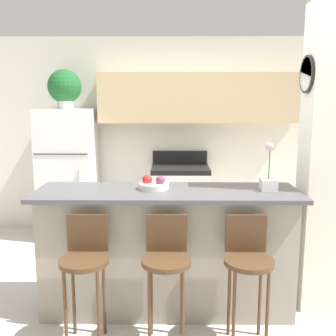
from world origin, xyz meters
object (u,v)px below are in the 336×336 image
Objects in this scene: orchid_vase at (269,177)px; fruit_bowl at (154,185)px; stove_range at (180,201)px; potted_plant_on_fridge at (65,87)px; bar_stool_left at (85,262)px; bar_stool_right at (248,262)px; bar_stool_mid at (166,262)px; refrigerator at (69,173)px; trash_bin at (111,226)px.

orchid_vase is 1.63× the size of fruit_bowl.
potted_plant_on_fridge reaches higher than stove_range.
bar_stool_right is at bearing 0.00° from bar_stool_left.
orchid_vase is (0.82, 0.47, 0.52)m from bar_stool_mid.
stove_range is 2.33m from bar_stool_right.
refrigerator is 2.95m from bar_stool_right.
potted_plant_on_fridge is 2.28m from fruit_bowl.
stove_range is 1.16× the size of bar_stool_mid.
orchid_vase reaches higher than bar_stool_right.
fruit_bowl reaches higher than bar_stool_left.
bar_stool_right is (1.86, -2.27, -0.21)m from refrigerator.
orchid_vase reaches higher than stove_range.
refrigerator is 3.41× the size of potted_plant_on_fridge.
potted_plant_on_fridge is at bearing 117.77° from refrigerator.
bar_stool_mid is 2.22m from trash_bin.
orchid_vase is (2.10, -1.80, 0.31)m from refrigerator.
stove_range is at bearing 0.58° from refrigerator.
potted_plant_on_fridge is 1.26× the size of trash_bin.
orchid_vase reaches higher than bar_stool_left.
stove_range is (1.43, 0.01, -0.36)m from refrigerator.
potted_plant_on_fridge is 1.81m from trash_bin.
stove_range is at bearing 14.86° from trash_bin.
potted_plant_on_fridge is at bearing 119.40° from bar_stool_mid.
bar_stool_mid is at bearing -77.59° from fruit_bowl.
trash_bin is at bearing 109.40° from bar_stool_mid.
fruit_bowl is (-0.26, -1.78, 0.60)m from stove_range.
bar_stool_mid is 2.34× the size of orchid_vase.
stove_range is 2.71× the size of orchid_vase.
bar_stool_mid reaches higher than trash_bin.
orchid_vase is 2.40m from trash_bin.
bar_stool_right is at bearing -116.85° from orchid_vase.
potted_plant_on_fridge is (-1.28, 2.27, 1.28)m from bar_stool_mid.
stove_range is 0.94m from trash_bin.
bar_stool_left and bar_stool_right have the same top height.
bar_stool_mid is (-0.15, -2.29, 0.15)m from stove_range.
orchid_vase is at bearing 29.99° from bar_stool_mid.
bar_stool_right is at bearing -79.28° from stove_range.
trash_bin is at bearing 111.58° from fruit_bowl.
bar_stool_left is at bearing 180.00° from bar_stool_right.
trash_bin is (-0.15, 2.06, -0.42)m from bar_stool_left.
fruit_bowl is 0.64× the size of trash_bin.
bar_stool_mid is at bearing -93.66° from stove_range.
bar_stool_mid is at bearing -70.60° from trash_bin.
orchid_vase is at bearing 18.67° from bar_stool_left.
potted_plant_on_fridge is 1.22× the size of orchid_vase.
bar_stool_right reaches higher than trash_bin.
bar_stool_left is 0.58m from bar_stool_mid.
refrigerator is 1.47m from stove_range.
bar_stool_left is at bearing -132.70° from fruit_bowl.
fruit_bowl reaches higher than bar_stool_right.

